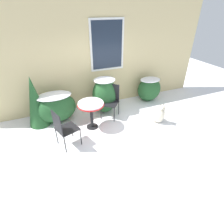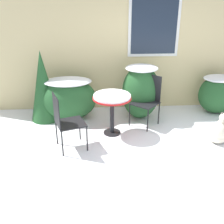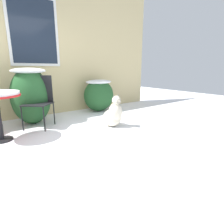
% 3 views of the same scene
% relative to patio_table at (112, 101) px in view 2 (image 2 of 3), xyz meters
% --- Properties ---
extents(ground_plane, '(16.00, 16.00, 0.00)m').
position_rel_patio_table_xyz_m(ground_plane, '(0.52, -0.87, -0.69)').
color(ground_plane, white).
extents(house_wall, '(8.00, 0.10, 3.40)m').
position_rel_patio_table_xyz_m(house_wall, '(0.54, 1.33, 1.03)').
color(house_wall, '#D1BC84').
rests_on(house_wall, ground_plane).
extents(shrub_left, '(1.18, 0.78, 0.91)m').
position_rel_patio_table_xyz_m(shrub_left, '(-0.88, 0.73, -0.20)').
color(shrub_left, '#235128').
rests_on(shrub_left, ground_plane).
extents(shrub_middle, '(0.80, 0.71, 1.18)m').
position_rel_patio_table_xyz_m(shrub_middle, '(0.66, 0.70, -0.06)').
color(shrub_middle, '#235128').
rests_on(shrub_middle, ground_plane).
extents(shrub_right, '(0.88, 0.65, 0.88)m').
position_rel_patio_table_xyz_m(shrub_right, '(2.44, 0.86, -0.21)').
color(shrub_right, '#235128').
rests_on(shrub_right, ground_plane).
extents(evergreen_bush, '(0.62, 0.62, 1.50)m').
position_rel_patio_table_xyz_m(evergreen_bush, '(-1.40, 0.75, 0.06)').
color(evergreen_bush, '#235128').
rests_on(evergreen_bush, ground_plane).
extents(patio_table, '(0.73, 0.73, 0.81)m').
position_rel_patio_table_xyz_m(patio_table, '(0.00, 0.00, 0.00)').
color(patio_table, black).
rests_on(patio_table, ground_plane).
extents(patio_chair_near_table, '(0.67, 0.67, 1.03)m').
position_rel_patio_table_xyz_m(patio_chair_near_table, '(0.76, 0.40, -0.12)').
color(patio_chair_near_table, black).
rests_on(patio_chair_near_table, ground_plane).
extents(patio_chair_far_side, '(0.61, 0.61, 1.03)m').
position_rel_patio_table_xyz_m(patio_chair_far_side, '(-0.84, -0.52, -0.12)').
color(patio_chair_far_side, black).
rests_on(patio_chair_far_side, ground_plane).
extents(dog, '(0.38, 0.59, 0.67)m').
position_rel_patio_table_xyz_m(dog, '(1.94, -0.51, -0.44)').
color(dog, beige).
rests_on(dog, ground_plane).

